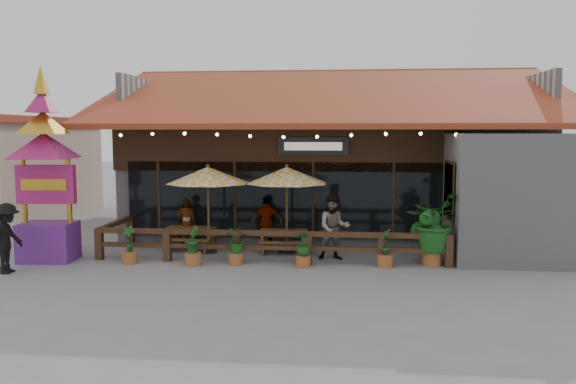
# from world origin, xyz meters

# --- Properties ---
(ground) EXTENTS (100.00, 100.00, 0.00)m
(ground) POSITION_xyz_m (0.00, 0.00, 0.00)
(ground) COLOR gray
(ground) RESTS_ON ground
(restaurant_building) EXTENTS (15.50, 14.73, 6.09)m
(restaurant_building) POSITION_xyz_m (0.26, 6.61, 2.21)
(restaurant_building) COLOR #A9A8AD
(restaurant_building) RESTS_ON ground
(patio_railing) EXTENTS (10.00, 2.60, 0.92)m
(patio_railing) POSITION_xyz_m (-2.25, -0.27, 0.61)
(patio_railing) COLOR #4B2C1B
(patio_railing) RESTS_ON ground
(umbrella_left) EXTENTS (3.33, 3.33, 2.69)m
(umbrella_left) POSITION_xyz_m (-3.59, 0.71, 2.35)
(umbrella_left) COLOR brown
(umbrella_left) RESTS_ON ground
(umbrella_right) EXTENTS (3.30, 3.30, 2.68)m
(umbrella_right) POSITION_xyz_m (-1.24, 0.96, 2.34)
(umbrella_right) COLOR brown
(umbrella_right) RESTS_ON ground
(picnic_table_left) EXTENTS (1.52, 1.32, 0.71)m
(picnic_table_left) POSITION_xyz_m (-4.24, 1.03, 0.48)
(picnic_table_left) COLOR brown
(picnic_table_left) RESTS_ON ground
(picnic_table_right) EXTENTS (1.46, 1.27, 0.69)m
(picnic_table_right) POSITION_xyz_m (-1.34, 0.97, 0.46)
(picnic_table_right) COLOR brown
(picnic_table_right) RESTS_ON ground
(thai_sign_tower) EXTENTS (2.35, 2.35, 5.91)m
(thai_sign_tower) POSITION_xyz_m (-7.87, -0.76, 3.12)
(thai_sign_tower) COLOR #682589
(thai_sign_tower) RESTS_ON ground
(tropical_plant) EXTENTS (1.84, 1.91, 2.04)m
(tropical_plant) POSITION_xyz_m (2.88, -0.28, 1.17)
(tropical_plant) COLOR #9C572A
(tropical_plant) RESTS_ON ground
(diner_a) EXTENTS (0.61, 0.44, 1.57)m
(diner_a) POSITION_xyz_m (-4.44, 1.31, 0.78)
(diner_a) COLOR #332010
(diner_a) RESTS_ON ground
(diner_b) EXTENTS (0.96, 0.78, 1.87)m
(diner_b) POSITION_xyz_m (0.19, 0.13, 0.93)
(diner_b) COLOR #332010
(diner_b) RESTS_ON ground
(diner_c) EXTENTS (1.03, 0.61, 1.65)m
(diner_c) POSITION_xyz_m (-1.92, 1.47, 0.82)
(diner_c) COLOR #332010
(diner_c) RESTS_ON ground
(pedestrian) EXTENTS (0.69, 1.18, 1.83)m
(pedestrian) POSITION_xyz_m (-8.20, -2.21, 0.91)
(pedestrian) COLOR black
(pedestrian) RESTS_ON ground
(planter_a) EXTENTS (0.43, 0.43, 1.06)m
(planter_a) POSITION_xyz_m (-5.46, -0.89, 0.44)
(planter_a) COLOR #9C572A
(planter_a) RESTS_ON ground
(planter_b) EXTENTS (0.45, 0.45, 1.09)m
(planter_b) POSITION_xyz_m (-3.64, -0.93, 0.49)
(planter_b) COLOR #9C572A
(planter_b) RESTS_ON ground
(planter_c) EXTENTS (0.64, 0.57, 0.99)m
(planter_c) POSITION_xyz_m (-2.49, -0.71, 0.55)
(planter_c) COLOR #9C572A
(planter_c) RESTS_ON ground
(planter_d) EXTENTS (0.47, 0.47, 0.97)m
(planter_d) POSITION_xyz_m (-0.61, -0.86, 0.47)
(planter_d) COLOR #9C572A
(planter_d) RESTS_ON ground
(planter_e) EXTENTS (0.43, 0.43, 1.05)m
(planter_e) POSITION_xyz_m (1.59, -0.62, 0.44)
(planter_e) COLOR #9C572A
(planter_e) RESTS_ON ground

